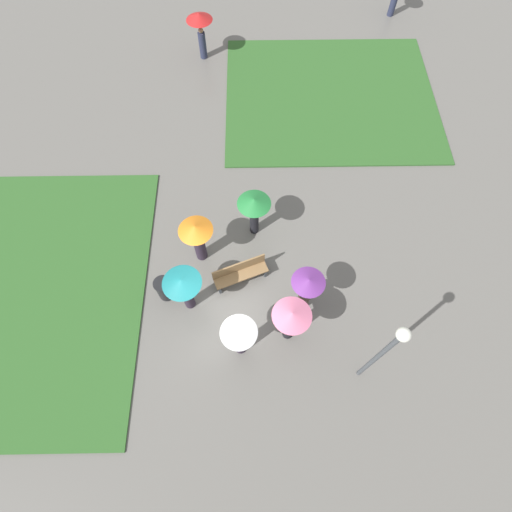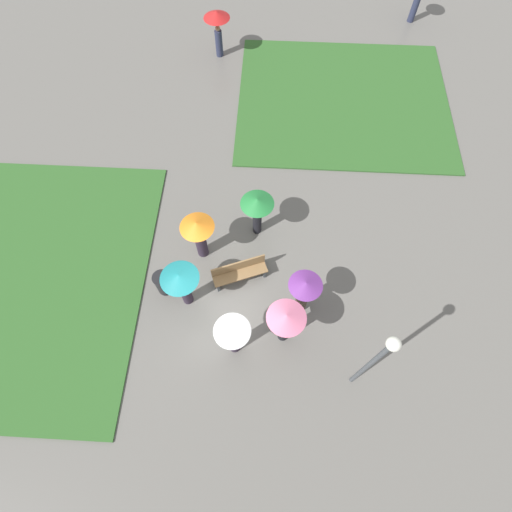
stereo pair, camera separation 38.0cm
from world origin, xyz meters
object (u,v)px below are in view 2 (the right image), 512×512
(crowd_person_pink, at_px, (286,321))
(lamp_post, at_px, (376,359))
(park_bench, at_px, (239,271))
(crowd_person_green, at_px, (257,207))
(crowd_person_purple, at_px, (304,292))
(crowd_person_white, at_px, (233,335))
(trash_bin, at_px, (164,283))
(lone_walker_mid_plaza, at_px, (217,22))
(crowd_person_teal, at_px, (181,282))
(crowd_person_orange, at_px, (198,232))

(crowd_person_pink, bearing_deg, lamp_post, -59.93)
(park_bench, height_order, crowd_person_green, crowd_person_green)
(crowd_person_pink, bearing_deg, crowd_person_purple, 32.98)
(park_bench, distance_m, crowd_person_white, 2.45)
(lamp_post, bearing_deg, trash_bin, 156.18)
(crowd_person_green, height_order, lone_walker_mid_plaza, lone_walker_mid_plaza)
(crowd_person_white, bearing_deg, crowd_person_teal, 40.28)
(crowd_person_orange, bearing_deg, trash_bin, 31.05)
(trash_bin, xyz_separation_m, crowd_person_orange, (1.05, 1.38, 0.89))
(lamp_post, xyz_separation_m, trash_bin, (-5.83, 2.57, -2.26))
(lone_walker_mid_plaza, bearing_deg, crowd_person_teal, -8.10)
(lamp_post, height_order, crowd_person_green, lamp_post)
(crowd_person_white, bearing_deg, crowd_person_green, -14.17)
(crowd_person_purple, bearing_deg, lamp_post, -72.64)
(trash_bin, distance_m, crowd_person_white, 3.09)
(lone_walker_mid_plaza, bearing_deg, lamp_post, 11.52)
(crowd_person_orange, bearing_deg, crowd_person_teal, 58.94)
(crowd_person_pink, bearing_deg, trash_bin, 131.05)
(crowd_person_purple, bearing_deg, lone_walker_mid_plaza, 89.96)
(park_bench, bearing_deg, trash_bin, 171.19)
(crowd_person_teal, relative_size, crowd_person_orange, 0.99)
(lamp_post, height_order, crowd_person_orange, lamp_post)
(trash_bin, bearing_deg, crowd_person_green, 39.77)
(lamp_post, bearing_deg, crowd_person_teal, 156.22)
(crowd_person_purple, bearing_deg, crowd_person_white, -161.41)
(park_bench, xyz_separation_m, trash_bin, (-2.36, -0.52, -0.02))
(park_bench, distance_m, crowd_person_purple, 2.29)
(lamp_post, xyz_separation_m, crowd_person_orange, (-4.77, 3.95, -1.37))
(lone_walker_mid_plaza, bearing_deg, trash_bin, -11.89)
(crowd_person_orange, relative_size, lone_walker_mid_plaza, 0.95)
(trash_bin, distance_m, crowd_person_pink, 4.15)
(park_bench, height_order, lone_walker_mid_plaza, lone_walker_mid_plaza)
(crowd_person_white, height_order, crowd_person_purple, crowd_person_purple)
(park_bench, distance_m, crowd_person_teal, 2.03)
(lamp_post, relative_size, crowd_person_white, 2.25)
(park_bench, distance_m, trash_bin, 2.41)
(lamp_post, distance_m, crowd_person_orange, 6.34)
(park_bench, bearing_deg, crowd_person_green, 54.40)
(crowd_person_white, relative_size, lone_walker_mid_plaza, 0.93)
(crowd_person_green, distance_m, crowd_person_orange, 2.02)
(park_bench, relative_size, crowd_person_orange, 0.94)
(crowd_person_purple, bearing_deg, crowd_person_green, 101.55)
(park_bench, distance_m, lone_walker_mid_plaza, 11.19)
(lamp_post, relative_size, crowd_person_green, 2.25)
(crowd_person_white, xyz_separation_m, crowd_person_orange, (-1.32, 3.16, 0.03))
(lone_walker_mid_plaza, bearing_deg, crowd_person_green, 4.67)
(crowd_person_white, xyz_separation_m, crowd_person_pink, (1.43, 0.41, 0.11))
(lamp_post, relative_size, trash_bin, 4.71)
(trash_bin, relative_size, crowd_person_teal, 0.47)
(crowd_person_white, height_order, crowd_person_teal, crowd_person_teal)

